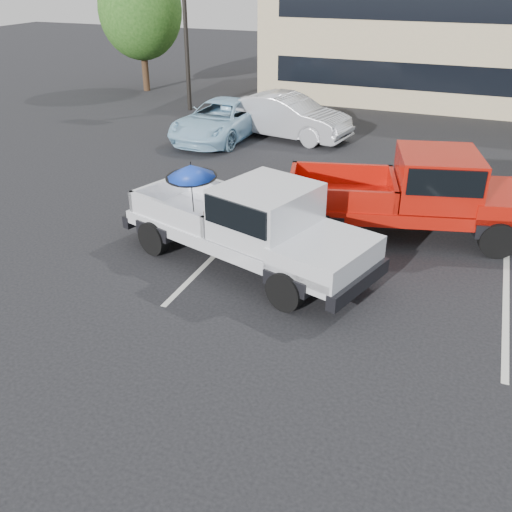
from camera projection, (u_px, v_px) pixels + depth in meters
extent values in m
plane|color=black|center=(325.00, 326.00, 10.15)|extent=(90.00, 90.00, 0.00)
cube|color=silver|center=(219.00, 251.00, 12.78)|extent=(0.12, 5.00, 0.01)
cube|color=silver|center=(506.00, 303.00, 10.81)|extent=(0.12, 5.00, 0.01)
cube|color=tan|center=(498.00, 32.00, 25.45)|extent=(20.00, 8.00, 6.00)
cube|color=black|center=(489.00, 82.00, 22.86)|extent=(18.00, 0.08, 1.10)
cube|color=black|center=(503.00, 9.00, 21.62)|extent=(18.00, 0.08, 1.10)
cylinder|color=black|center=(186.00, 37.00, 23.61)|extent=(0.18, 0.18, 6.00)
cylinder|color=#332114|center=(145.00, 65.00, 28.22)|extent=(0.32, 0.32, 2.42)
ellipsoid|color=#1C4714|center=(140.00, 10.00, 27.06)|extent=(3.96, 3.96, 4.55)
cylinder|color=black|center=(154.00, 238.00, 12.52)|extent=(0.81, 0.50, 0.76)
cylinder|color=black|center=(212.00, 212.00, 13.78)|extent=(0.81, 0.50, 0.76)
cylinder|color=black|center=(286.00, 291.00, 10.50)|extent=(0.81, 0.50, 0.76)
cylinder|color=black|center=(339.00, 255.00, 11.76)|extent=(0.81, 0.50, 0.76)
cube|color=white|center=(245.00, 235.00, 11.98)|extent=(5.72, 3.46, 0.28)
cube|color=white|center=(326.00, 253.00, 10.76)|extent=(2.01, 2.28, 0.46)
cube|color=black|center=(359.00, 283.00, 10.51)|extent=(0.78, 1.93, 0.30)
cube|color=black|center=(157.00, 210.00, 13.60)|extent=(0.76, 1.92, 0.28)
cube|color=white|center=(266.00, 211.00, 11.36)|extent=(2.13, 2.25, 1.05)
cube|color=black|center=(266.00, 202.00, 11.27)|extent=(2.02, 2.30, 0.55)
cube|color=black|center=(196.00, 215.00, 12.77)|extent=(2.75, 2.45, 0.10)
cube|color=white|center=(222.00, 191.00, 13.23)|extent=(2.22, 0.79, 0.50)
cube|color=white|center=(166.00, 214.00, 12.03)|extent=(2.22, 0.79, 0.50)
cube|color=white|center=(161.00, 191.00, 13.25)|extent=(0.65, 1.78, 0.50)
cube|color=white|center=(232.00, 215.00, 12.01)|extent=(0.65, 1.78, 0.50)
ellipsoid|color=brown|center=(214.00, 214.00, 12.28)|extent=(0.60, 0.55, 0.33)
cylinder|color=brown|center=(221.00, 220.00, 12.09)|extent=(0.07, 0.07, 0.25)
cylinder|color=brown|center=(227.00, 217.00, 12.20)|extent=(0.07, 0.07, 0.25)
ellipsoid|color=brown|center=(220.00, 207.00, 12.08)|extent=(0.39, 0.37, 0.45)
cylinder|color=red|center=(221.00, 200.00, 12.00)|extent=(0.22, 0.22, 0.04)
sphere|color=brown|center=(223.00, 196.00, 11.91)|extent=(0.24, 0.24, 0.24)
cone|color=black|center=(228.00, 199.00, 11.85)|extent=(0.19, 0.16, 0.12)
cone|color=black|center=(220.00, 191.00, 11.82)|extent=(0.08, 0.08, 0.13)
cone|color=black|center=(224.00, 190.00, 11.91)|extent=(0.08, 0.08, 0.13)
cylinder|color=brown|center=(208.00, 216.00, 12.43)|extent=(0.30, 0.05, 0.10)
cylinder|color=black|center=(192.00, 195.00, 12.25)|extent=(0.02, 0.10, 1.05)
cone|color=#1336AE|center=(191.00, 171.00, 12.00)|extent=(1.10, 1.12, 0.36)
cylinder|color=black|center=(191.00, 164.00, 11.93)|extent=(0.02, 0.02, 0.10)
cylinder|color=black|center=(191.00, 177.00, 12.06)|extent=(1.10, 1.10, 0.09)
cylinder|color=black|center=(321.00, 230.00, 12.82)|extent=(0.86, 0.49, 0.81)
cylinder|color=black|center=(323.00, 198.00, 14.54)|extent=(0.86, 0.49, 0.81)
cylinder|color=black|center=(497.00, 240.00, 12.38)|extent=(0.86, 0.49, 0.81)
cylinder|color=black|center=(478.00, 206.00, 14.10)|extent=(0.86, 0.49, 0.81)
cube|color=#AB1209|center=(407.00, 205.00, 13.31)|extent=(6.05, 3.38, 0.30)
cube|color=#AB1209|center=(503.00, 201.00, 12.96)|extent=(2.05, 2.37, 0.49)
cube|color=black|center=(282.00, 206.00, 13.73)|extent=(0.70, 2.07, 0.30)
cube|color=#AB1209|center=(437.00, 177.00, 12.91)|extent=(2.18, 2.33, 1.12)
cube|color=black|center=(439.00, 168.00, 12.81)|extent=(2.05, 2.39, 0.58)
cube|color=black|center=(341.00, 200.00, 13.46)|extent=(2.85, 2.49, 0.11)
cube|color=#AB1209|center=(342.00, 174.00, 14.12)|extent=(2.39, 0.70, 0.53)
cube|color=#AB1209|center=(342.00, 202.00, 12.50)|extent=(2.39, 0.70, 0.53)
cube|color=#AB1209|center=(292.00, 185.00, 13.44)|extent=(0.58, 1.92, 0.53)
cube|color=#AB1209|center=(393.00, 189.00, 13.18)|extent=(0.58, 1.92, 0.53)
imported|color=#ABACB2|center=(286.00, 116.00, 20.72)|extent=(4.95, 2.47, 1.56)
imported|color=#9ACAE6|center=(221.00, 120.00, 20.66)|extent=(2.46, 4.97, 1.35)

